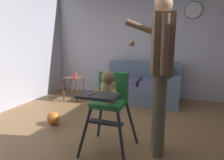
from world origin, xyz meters
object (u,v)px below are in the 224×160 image
(wall_clock, at_px, (193,10))
(high_chair, at_px, (109,96))
(sippy_cup, at_px, (75,75))
(couch, at_px, (141,87))
(toy_ball_second, at_px, (54,118))
(side_table, at_px, (74,83))
(adult_standing, at_px, (160,69))

(wall_clock, bearing_deg, high_chair, -109.80)
(wall_clock, bearing_deg, sippy_cup, -160.88)
(couch, relative_size, toy_ball_second, 7.88)
(high_chair, height_order, side_table, high_chair)
(high_chair, bearing_deg, adult_standing, 103.72)
(couch, distance_m, adult_standing, 2.23)
(toy_ball_second, height_order, side_table, side_table)
(couch, relative_size, wall_clock, 4.55)
(toy_ball_second, xyz_separation_m, sippy_cup, (-0.37, 1.38, 0.47))
(toy_ball_second, bearing_deg, couch, 58.29)
(couch, bearing_deg, adult_standing, 15.67)
(side_table, relative_size, sippy_cup, 5.20)
(couch, height_order, adult_standing, adult_standing)
(high_chair, bearing_deg, wall_clock, 161.72)
(high_chair, height_order, sippy_cup, high_chair)
(adult_standing, relative_size, toy_ball_second, 8.43)
(side_table, bearing_deg, couch, 13.75)
(sippy_cup, xyz_separation_m, wall_clock, (2.43, 0.84, 1.40))
(toy_ball_second, bearing_deg, side_table, 106.74)
(adult_standing, xyz_separation_m, side_table, (-2.07, 1.69, -0.63))
(high_chair, height_order, toy_ball_second, high_chair)
(high_chair, distance_m, sippy_cup, 2.33)
(side_table, distance_m, sippy_cup, 0.19)
(high_chair, distance_m, wall_clock, 3.09)
(side_table, relative_size, wall_clock, 1.43)
(adult_standing, distance_m, wall_clock, 2.73)
(high_chair, xyz_separation_m, sippy_cup, (-1.47, 1.81, -0.11))
(sippy_cup, bearing_deg, toy_ball_second, -74.78)
(couch, xyz_separation_m, toy_ball_second, (-1.08, -1.74, -0.23))
(couch, xyz_separation_m, high_chair, (0.02, -2.17, 0.35))
(sippy_cup, bearing_deg, side_table, -180.00)
(adult_standing, bearing_deg, side_table, -51.46)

